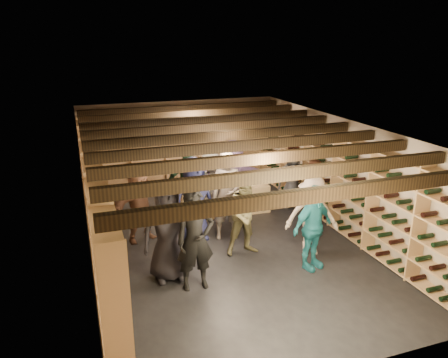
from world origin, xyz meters
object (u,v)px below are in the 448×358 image
person_1 (195,240)px  person_7 (228,196)px  person_4 (313,228)px  person_5 (140,205)px  crate_stack_left (191,207)px  person_10 (188,184)px  person_9 (211,186)px  crate_loose (207,215)px  person_3 (312,216)px  person_2 (247,214)px  person_0 (168,230)px  crate_stack_right (258,198)px  person_12 (293,178)px  person_6 (194,199)px  person_8 (315,192)px  person_11 (233,178)px

person_1 → person_7: (1.16, 1.66, 0.06)m
person_4 → person_5: bearing=123.2°
crate_stack_left → person_10: person_10 is taller
person_9 → person_10: person_10 is taller
person_5 → person_7: person_7 is taller
crate_loose → person_5: size_ratio=0.32×
person_7 → person_3: bearing=-29.1°
person_5 → person_10: 1.35m
person_2 → person_9: person_2 is taller
person_0 → person_5: size_ratio=1.17×
person_10 → person_0: bearing=-119.8°
person_4 → person_1: bearing=160.4°
crate_stack_right → person_5: person_5 is taller
crate_stack_left → crate_loose: 0.45m
person_2 → person_7: person_7 is taller
person_2 → person_7: size_ratio=0.89×
person_12 → crate_loose: bearing=-161.1°
crate_loose → person_6: size_ratio=0.28×
person_6 → person_7: size_ratio=0.95×
person_5 → person_9: bearing=1.3°
person_0 → person_4: (2.54, -0.50, -0.12)m
person_8 → person_9: size_ratio=0.94×
person_11 → person_1: bearing=-106.0°
person_1 → person_11: size_ratio=0.96×
crate_stack_right → person_4: size_ratio=0.42×
crate_stack_left → person_10: 0.57m
person_1 → person_11: 3.26m
person_6 → person_8: bearing=-14.5°
crate_loose → person_1: bearing=-110.4°
person_7 → person_9: 1.13m
person_8 → crate_loose: bearing=163.6°
crate_stack_left → person_3: person_3 is taller
person_3 → person_5: size_ratio=1.01×
person_4 → crate_stack_left: bearing=99.8°
person_2 → person_11: (0.43, 1.93, 0.08)m
crate_loose → person_4: 3.14m
crate_stack_left → crate_stack_right: (1.69, 0.00, 0.00)m
person_7 → crate_stack_left: bearing=127.0°
person_0 → person_11: size_ratio=1.00×
person_10 → person_2: bearing=-78.1°
person_6 → person_9: 1.18m
person_8 → person_7: bearing=-169.4°
person_4 → person_2: bearing=116.5°
person_3 → person_8: 1.49m
person_3 → person_0: bearing=-157.1°
person_8 → person_2: bearing=-147.6°
person_4 → person_7: size_ratio=0.85×
person_6 → person_9: size_ratio=1.12×
person_1 → person_12: size_ratio=1.18×
person_6 → person_10: size_ratio=1.00×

